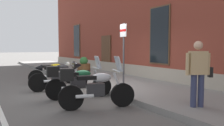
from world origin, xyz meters
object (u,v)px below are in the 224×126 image
motorcycle_black_sport (61,74)px  barrel_planter (84,68)px  pedestrian_tan_coat (198,70)px  motorcycle_yellow_naked (54,73)px  parking_sign (124,46)px  motorcycle_green_touring (76,81)px  motorcycle_silver_touring (93,87)px

motorcycle_black_sport → barrel_planter: bearing=138.6°
pedestrian_tan_coat → barrel_planter: size_ratio=1.64×
motorcycle_yellow_naked → parking_sign: size_ratio=0.91×
motorcycle_green_touring → pedestrian_tan_coat: pedestrian_tan_coat is taller
parking_sign → motorcycle_silver_touring: bearing=-53.7°
motorcycle_green_touring → motorcycle_silver_touring: bearing=-2.9°
motorcycle_black_sport → parking_sign: (1.54, 1.72, 1.04)m
motorcycle_black_sport → pedestrian_tan_coat: pedestrian_tan_coat is taller
motorcycle_yellow_naked → parking_sign: (2.99, 1.56, 1.15)m
motorcycle_green_touring → pedestrian_tan_coat: 3.55m
motorcycle_yellow_naked → motorcycle_black_sport: motorcycle_black_sport is taller
parking_sign → barrel_planter: parking_sign is taller
pedestrian_tan_coat → motorcycle_green_touring: bearing=-147.9°
pedestrian_tan_coat → motorcycle_silver_touring: bearing=-130.5°
motorcycle_yellow_naked → pedestrian_tan_coat: 6.25m
motorcycle_yellow_naked → motorcycle_green_touring: bearing=-4.5°
motorcycle_yellow_naked → motorcycle_silver_touring: bearing=-4.1°
motorcycle_silver_touring → parking_sign: 2.55m
motorcycle_yellow_naked → parking_sign: 3.56m
barrel_planter → motorcycle_black_sport: bearing=-41.4°
motorcycle_silver_touring → barrel_planter: motorcycle_silver_touring is taller
motorcycle_silver_touring → barrel_planter: 5.38m
motorcycle_silver_touring → parking_sign: parking_sign is taller
motorcycle_yellow_naked → parking_sign: bearing=27.6°
motorcycle_black_sport → motorcycle_silver_touring: motorcycle_silver_touring is taller
motorcycle_green_touring → barrel_planter: size_ratio=2.14×
parking_sign → barrel_planter: (-3.63, 0.12, -1.07)m
motorcycle_yellow_naked → motorcycle_silver_touring: size_ratio=1.05×
barrel_planter → parking_sign: bearing=-2.0°
pedestrian_tan_coat → parking_sign: (-3.02, -0.07, 0.59)m
motorcycle_yellow_naked → barrel_planter: bearing=110.9°
motorcycle_silver_touring → pedestrian_tan_coat: bearing=49.5°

